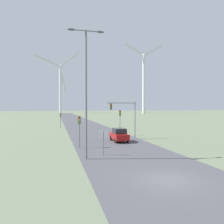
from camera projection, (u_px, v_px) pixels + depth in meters
The scene contains 11 objects.
ground_plane at pixel (168, 180), 14.18m from camera, with size 600.00×600.00×0.00m, color #667056.
road_surface at pixel (82, 124), 60.67m from camera, with size 10.00×240.00×0.01m.
streetlamp at pixel (86, 80), 19.71m from camera, with size 3.32×0.32×11.72m.
stop_sign_near at pixel (103, 137), 21.44m from camera, with size 0.81×0.07×2.52m.
traffic_light_post_near_left at pixel (79, 124), 25.44m from camera, with size 0.28×0.33×3.70m.
traffic_light_post_near_right at pixel (120, 117), 36.12m from camera, with size 0.28×0.34×4.25m.
traffic_light_post_mid_left at pixel (61, 117), 49.05m from camera, with size 0.28×0.33×3.41m.
traffic_light_mast_overhead at pixel (125, 112), 32.77m from camera, with size 4.52×0.35×5.63m.
car_approaching at pixel (119, 135), 30.14m from camera, with size 1.88×4.12×1.83m.
wind_turbine_left at pixel (60, 83), 186.83m from camera, with size 37.86×13.05×55.36m.
wind_turbine_center at pixel (144, 78), 170.93m from camera, with size 29.76×4.86×54.80m.
Camera 1 is at (-7.04, -12.74, 4.70)m, focal length 35.00 mm.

